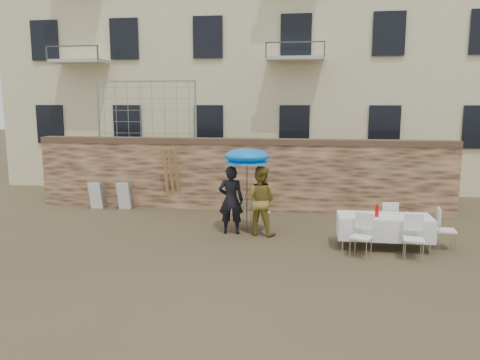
# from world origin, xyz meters

# --- Properties ---
(ground) EXTENTS (80.00, 80.00, 0.00)m
(ground) POSITION_xyz_m (0.00, 0.00, 0.00)
(ground) COLOR brown
(ground) RESTS_ON ground
(stone_wall) EXTENTS (13.00, 0.50, 2.20)m
(stone_wall) POSITION_xyz_m (0.00, 5.00, 1.10)
(stone_wall) COLOR #8C6446
(stone_wall) RESTS_ON ground
(apartment_building) EXTENTS (20.00, 8.00, 15.00)m
(apartment_building) POSITION_xyz_m (0.00, 12.00, 7.50)
(apartment_building) COLOR beige
(apartment_building) RESTS_ON ground
(chain_link_fence) EXTENTS (3.20, 0.06, 1.80)m
(chain_link_fence) POSITION_xyz_m (-3.00, 5.00, 3.10)
(chain_link_fence) COLOR gray
(chain_link_fence) RESTS_ON stone_wall
(man_suit) EXTENTS (0.67, 0.47, 1.76)m
(man_suit) POSITION_xyz_m (0.17, 2.18, 0.88)
(man_suit) COLOR black
(man_suit) RESTS_ON ground
(woman_dress) EXTENTS (0.99, 0.85, 1.77)m
(woman_dress) POSITION_xyz_m (0.92, 2.18, 0.88)
(woman_dress) COLOR gold
(woman_dress) RESTS_ON ground
(umbrella) EXTENTS (1.20, 1.20, 2.06)m
(umbrella) POSITION_xyz_m (0.57, 2.28, 1.95)
(umbrella) COLOR #3F3F44
(umbrella) RESTS_ON ground
(couple_chair_left) EXTENTS (0.67, 0.67, 0.96)m
(couple_chair_left) POSITION_xyz_m (0.17, 2.73, 0.48)
(couple_chair_left) COLOR white
(couple_chair_left) RESTS_ON ground
(couple_chair_right) EXTENTS (0.66, 0.66, 0.96)m
(couple_chair_right) POSITION_xyz_m (0.87, 2.73, 0.48)
(couple_chair_right) COLOR white
(couple_chair_right) RESTS_ON ground
(banquet_table) EXTENTS (2.10, 0.85, 0.78)m
(banquet_table) POSITION_xyz_m (3.87, 1.44, 0.73)
(banquet_table) COLOR white
(banquet_table) RESTS_ON ground
(soda_bottle) EXTENTS (0.09, 0.09, 0.26)m
(soda_bottle) POSITION_xyz_m (3.67, 1.29, 0.91)
(soda_bottle) COLOR red
(soda_bottle) RESTS_ON banquet_table
(table_chair_front_left) EXTENTS (0.64, 0.64, 0.96)m
(table_chair_front_left) POSITION_xyz_m (3.27, 0.69, 0.48)
(table_chair_front_left) COLOR white
(table_chair_front_left) RESTS_ON ground
(table_chair_front_right) EXTENTS (0.53, 0.53, 0.96)m
(table_chair_front_right) POSITION_xyz_m (4.37, 0.69, 0.48)
(table_chair_front_right) COLOR white
(table_chair_front_right) RESTS_ON ground
(table_chair_back) EXTENTS (0.56, 0.56, 0.96)m
(table_chair_back) POSITION_xyz_m (4.07, 2.24, 0.48)
(table_chair_back) COLOR white
(table_chair_back) RESTS_ON ground
(table_chair_side) EXTENTS (0.52, 0.52, 0.96)m
(table_chair_side) POSITION_xyz_m (5.27, 1.54, 0.48)
(table_chair_side) COLOR white
(table_chair_side) RESTS_ON ground
(chair_stack_left) EXTENTS (0.46, 0.47, 0.92)m
(chair_stack_left) POSITION_xyz_m (-4.48, 4.53, 0.46)
(chair_stack_left) COLOR white
(chair_stack_left) RESTS_ON ground
(chair_stack_right) EXTENTS (0.46, 0.40, 0.92)m
(chair_stack_right) POSITION_xyz_m (-3.58, 4.53, 0.46)
(chair_stack_right) COLOR white
(chair_stack_right) RESTS_ON ground
(wood_planks) EXTENTS (0.70, 0.20, 2.00)m
(wood_planks) POSITION_xyz_m (-1.98, 4.60, 1.00)
(wood_planks) COLOR #A37749
(wood_planks) RESTS_ON ground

